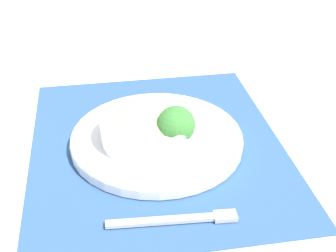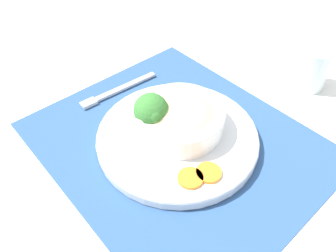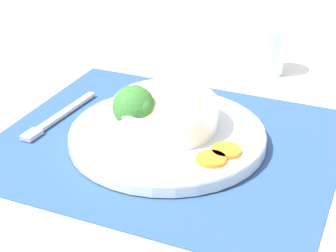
% 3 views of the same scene
% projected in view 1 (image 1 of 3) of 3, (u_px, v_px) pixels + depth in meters
% --- Properties ---
extents(ground_plane, '(4.00, 4.00, 0.00)m').
position_uv_depth(ground_plane, '(157.00, 145.00, 0.81)').
color(ground_plane, white).
extents(placemat, '(0.53, 0.46, 0.00)m').
position_uv_depth(placemat, '(157.00, 145.00, 0.81)').
color(placemat, '#2D5184').
rests_on(placemat, ground_plane).
extents(plate, '(0.29, 0.29, 0.02)m').
position_uv_depth(plate, '(157.00, 138.00, 0.80)').
color(plate, silver).
rests_on(plate, placemat).
extents(bowl, '(0.16, 0.16, 0.05)m').
position_uv_depth(bowl, '(148.00, 126.00, 0.77)').
color(bowl, white).
rests_on(bowl, plate).
extents(broccoli_floret, '(0.06, 0.06, 0.08)m').
position_uv_depth(broccoli_floret, '(176.00, 126.00, 0.74)').
color(broccoli_floret, '#759E51').
rests_on(broccoli_floret, plate).
extents(carrot_slice_near, '(0.04, 0.04, 0.01)m').
position_uv_depth(carrot_slice_near, '(178.00, 107.00, 0.88)').
color(carrot_slice_near, orange).
rests_on(carrot_slice_near, plate).
extents(carrot_slice_middle, '(0.04, 0.04, 0.01)m').
position_uv_depth(carrot_slice_middle, '(161.00, 105.00, 0.88)').
color(carrot_slice_middle, orange).
rests_on(carrot_slice_middle, plate).
extents(fork, '(0.04, 0.18, 0.01)m').
position_uv_depth(fork, '(185.00, 219.00, 0.65)').
color(fork, '#B7B7BC').
rests_on(fork, placemat).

